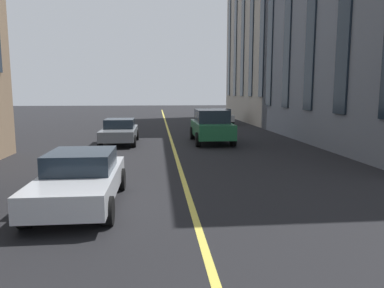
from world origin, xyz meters
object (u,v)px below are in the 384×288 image
object	(u,v)px
car_silver_trailing	(81,178)
car_grey_oncoming	(120,131)
car_silver_far	(220,116)
car_green_parked_b	(211,126)

from	to	relation	value
car_silver_trailing	car_grey_oncoming	xyz separation A→B (m)	(11.34, 0.14, 0.00)
car_silver_far	car_grey_oncoming	bearing A→B (deg)	147.41
car_silver_far	car_green_parked_b	size ratio (longest dim) A/B	0.94
car_silver_far	car_grey_oncoming	xyz separation A→B (m)	(-12.24, 7.82, 0.00)
car_silver_trailing	car_grey_oncoming	world-z (taller)	same
car_silver_trailing	car_silver_far	world-z (taller)	same
car_silver_trailing	car_silver_far	distance (m)	24.80
car_silver_far	car_green_parked_b	bearing A→B (deg)	167.88
car_green_parked_b	car_grey_oncoming	distance (m)	5.18
car_silver_far	car_silver_trailing	bearing A→B (deg)	161.95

